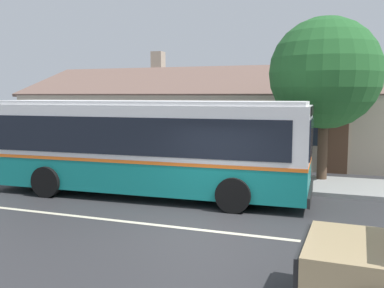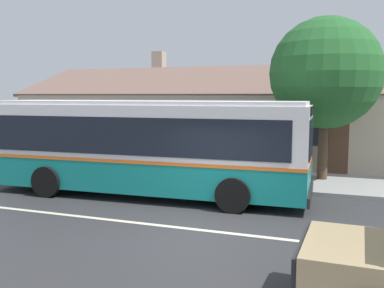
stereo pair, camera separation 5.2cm
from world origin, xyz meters
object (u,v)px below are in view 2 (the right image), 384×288
at_px(transit_bus, 145,145).
at_px(bench_down_street, 64,159).
at_px(bench_by_building, 4,154).
at_px(street_tree_primary, 326,74).

xyz_separation_m(transit_bus, bench_down_street, (-5.02, 2.47, -1.10)).
bearing_deg(transit_bus, bench_by_building, 161.38).
bearing_deg(bench_down_street, bench_by_building, 173.14).
xyz_separation_m(bench_down_street, street_tree_primary, (10.39, 1.51, 3.48)).
bearing_deg(bench_by_building, bench_down_street, -6.86).
relative_size(transit_bus, bench_by_building, 6.40).
relative_size(transit_bus, street_tree_primary, 1.74).
distance_m(transit_bus, bench_by_building, 9.18).
distance_m(bench_down_street, street_tree_primary, 11.06).
relative_size(bench_down_street, street_tree_primary, 0.26).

